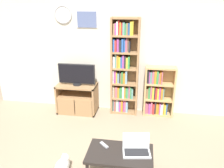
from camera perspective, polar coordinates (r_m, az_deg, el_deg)
name	(u,v)px	position (r m, az deg, el deg)	size (l,w,h in m)	color
wall_back	(115,52)	(4.62, 0.78, 8.40)	(5.62, 0.09, 2.60)	beige
tv_stand	(77,98)	(4.83, -9.05, -3.70)	(0.84, 0.47, 0.64)	#9E754C
television	(77,74)	(4.62, -9.21, 2.47)	(0.78, 0.18, 0.46)	black
bookshelf_tall	(123,69)	(4.53, 3.01, 4.03)	(0.56, 0.26, 2.02)	#9E754C
bookshelf_short	(157,93)	(4.69, 11.73, -2.25)	(0.62, 0.25, 1.07)	tan
coffee_table	(120,155)	(3.09, 2.07, -18.14)	(0.88, 0.52, 0.41)	black
laptop	(136,148)	(3.06, 6.37, -16.21)	(0.40, 0.31, 0.24)	#B7BABC
remote_near_laptop	(104,145)	(3.17, -2.09, -15.62)	(0.15, 0.14, 0.02)	#99999E
cat	(63,165)	(3.37, -12.72, -19.99)	(0.24, 0.46, 0.28)	white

